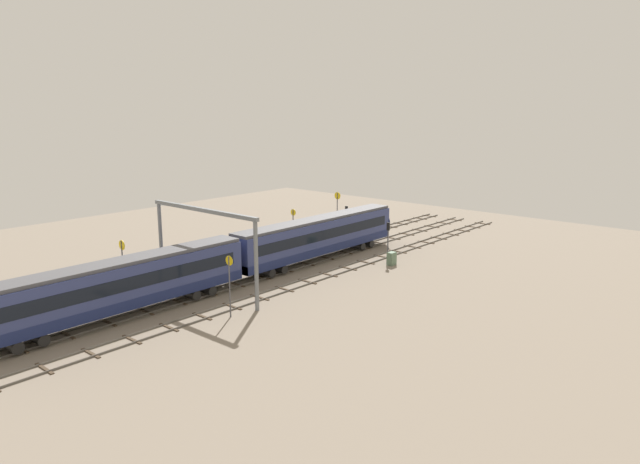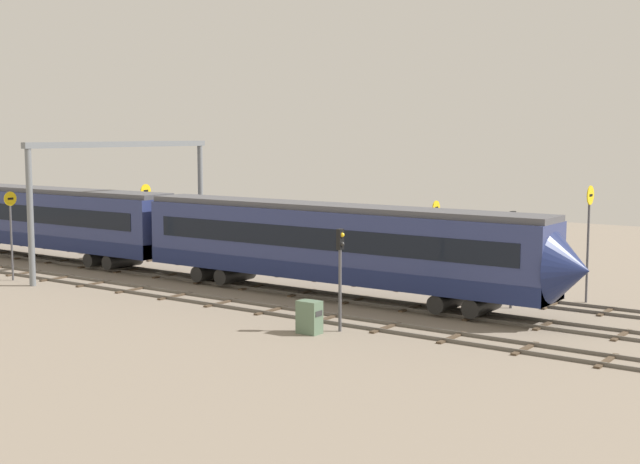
{
  "view_description": "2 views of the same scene",
  "coord_description": "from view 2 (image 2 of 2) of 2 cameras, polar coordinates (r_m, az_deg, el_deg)",
  "views": [
    {
      "loc": [
        -44.43,
        -41.98,
        17.05
      ],
      "look_at": [
        5.85,
        1.59,
        2.75
      ],
      "focal_mm": 32.53,
      "sensor_mm": 36.0,
      "label": 1
    },
    {
      "loc": [
        29.52,
        -37.33,
        8.66
      ],
      "look_at": [
        2.2,
        0.98,
        3.31
      ],
      "focal_mm": 48.95,
      "sensor_mm": 36.0,
      "label": 2
    }
  ],
  "objects": [
    {
      "name": "speed_sign_mid_trackside",
      "position": [
        46.4,
        17.16,
        0.32
      ],
      "size": [
        0.14,
        0.98,
        6.01
      ],
      "color": "#4C4C51",
      "rests_on": "ground"
    },
    {
      "name": "signal_light_trackside_departure",
      "position": [
        44.03,
        12.47,
        -0.85
      ],
      "size": [
        0.31,
        0.32,
        4.84
      ],
      "color": "#4C4C51",
      "rests_on": "ground"
    },
    {
      "name": "track_middle",
      "position": [
        52.02,
        0.37,
        -3.03
      ],
      "size": [
        75.15,
        2.4,
        0.16
      ],
      "color": "#59544C",
      "rests_on": "ground"
    },
    {
      "name": "track_with_train",
      "position": [
        48.36,
        -2.8,
        -3.76
      ],
      "size": [
        75.15,
        2.4,
        0.16
      ],
      "color": "#59544C",
      "rests_on": "ground"
    },
    {
      "name": "train",
      "position": [
        53.32,
        -9.65,
        -0.07
      ],
      "size": [
        50.4,
        3.24,
        4.8
      ],
      "color": "navy",
      "rests_on": "ground"
    },
    {
      "name": "track_near_foreground",
      "position": [
        44.88,
        -6.48,
        -4.6
      ],
      "size": [
        75.15,
        2.4,
        0.16
      ],
      "color": "#59544C",
      "rests_on": "ground"
    },
    {
      "name": "speed_sign_far_trackside",
      "position": [
        49.81,
        7.55,
        0.01
      ],
      "size": [
        0.14,
        0.82,
        4.87
      ],
      "color": "#4C4C51",
      "rests_on": "ground"
    },
    {
      "name": "signal_light_trackside_approach",
      "position": [
        37.96,
        1.34,
        -2.14
      ],
      "size": [
        0.31,
        0.32,
        4.52
      ],
      "color": "#4C4C51",
      "rests_on": "ground"
    },
    {
      "name": "speed_sign_distant_end",
      "position": [
        54.27,
        -19.55,
        0.46
      ],
      "size": [
        0.14,
        0.83,
        5.26
      ],
      "color": "#4C4C51",
      "rests_on": "ground"
    },
    {
      "name": "speed_sign_near_foreground",
      "position": [
        63.93,
        -11.32,
        1.55
      ],
      "size": [
        0.14,
        0.95,
        5.02
      ],
      "color": "#4C4C51",
      "rests_on": "ground"
    },
    {
      "name": "ground_plane",
      "position": [
        48.37,
        -2.8,
        -3.83
      ],
      "size": [
        91.15,
        91.15,
        0.0
      ],
      "primitive_type": "plane",
      "color": "gray"
    },
    {
      "name": "relay_cabinet",
      "position": [
        37.95,
        -0.7,
        -5.59
      ],
      "size": [
        1.02,
        0.69,
        1.44
      ],
      "color": "#597259",
      "rests_on": "ground"
    },
    {
      "name": "overhead_gantry",
      "position": [
        56.09,
        -12.73,
        3.55
      ],
      "size": [
        0.4,
        14.52,
        8.14
      ],
      "color": "slate",
      "rests_on": "ground"
    }
  ]
}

